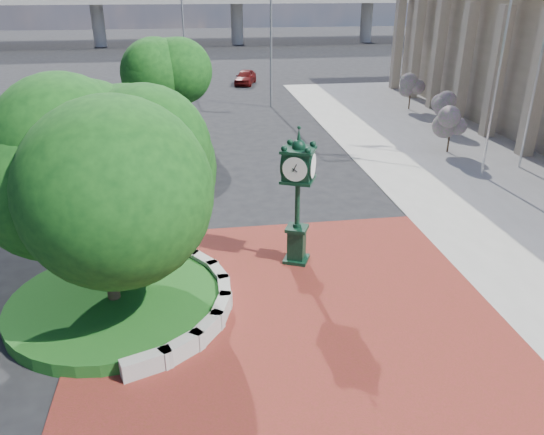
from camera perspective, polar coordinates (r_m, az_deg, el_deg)
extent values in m
plane|color=black|center=(16.46, 1.22, -8.31)|extent=(200.00, 200.00, 0.00)
cube|color=maroon|center=(15.63, 1.85, -10.20)|extent=(12.00, 12.00, 0.04)
cube|color=#9E9B93|center=(13.76, -13.33, -15.13)|extent=(1.29, 0.76, 0.54)
cube|color=#9E9B93|center=(14.06, -9.65, -13.78)|extent=(1.20, 1.04, 0.54)
cube|color=#9E9B93|center=(14.61, -6.95, -11.94)|extent=(1.00, 1.22, 0.54)
cube|color=#9E9B93|center=(15.33, -5.45, -9.92)|extent=(0.71, 1.30, 0.54)
cube|color=#9E9B93|center=(16.14, -5.14, -7.99)|extent=(0.35, 1.25, 0.54)
cube|color=#9E9B93|center=(16.96, -5.87, -6.31)|extent=(0.71, 1.30, 0.54)
cube|color=#9E9B93|center=(17.71, -7.42, -4.98)|extent=(1.00, 1.22, 0.54)
cube|color=#9E9B93|center=(18.34, -9.60, -4.04)|extent=(1.20, 1.04, 0.54)
cube|color=#9E9B93|center=(18.81, -12.20, -3.52)|extent=(1.29, 0.76, 0.54)
cylinder|color=#134415|center=(16.37, -16.50, -8.80)|extent=(6.10, 6.10, 0.40)
cylinder|color=#9E9B93|center=(84.81, -18.17, 19.11)|extent=(1.80, 1.80, 6.00)
cylinder|color=#9E9B93|center=(84.20, -3.79, 20.14)|extent=(1.80, 1.80, 6.00)
cylinder|color=#9E9B93|center=(88.25, 10.11, 20.03)|extent=(1.80, 1.80, 6.00)
cylinder|color=#38281C|center=(15.92, -16.87, -6.12)|extent=(0.36, 0.36, 2.17)
sphere|color=#103D12|center=(14.82, -18.09, 2.77)|extent=(5.20, 5.20, 5.20)
cylinder|color=#38281C|center=(32.67, -11.30, 9.76)|extent=(0.36, 0.36, 1.92)
sphere|color=#103D12|center=(32.20, -11.64, 13.69)|extent=(4.40, 4.40, 4.40)
cube|color=black|center=(18.26, 2.62, -4.53)|extent=(1.04, 1.04, 0.16)
cube|color=black|center=(17.97, 2.66, -2.82)|extent=(0.72, 0.72, 1.08)
cube|color=black|center=(17.72, 2.70, -1.17)|extent=(0.91, 0.91, 0.12)
cylinder|color=black|center=(17.36, 2.75, 1.50)|extent=(0.17, 0.17, 1.67)
cube|color=black|center=(16.89, 2.84, 5.70)|extent=(1.17, 1.17, 0.89)
cylinder|color=white|center=(16.46, 2.48, 5.21)|extent=(0.74, 0.38, 0.79)
cylinder|color=white|center=(17.32, 3.19, 6.16)|extent=(0.74, 0.38, 0.79)
cylinder|color=white|center=(16.99, 1.31, 5.84)|extent=(0.38, 0.74, 0.79)
cylinder|color=white|center=(16.80, 4.39, 5.55)|extent=(0.38, 0.74, 0.79)
sphere|color=black|center=(16.70, 2.89, 7.69)|extent=(0.43, 0.43, 0.43)
cone|color=black|center=(16.61, 2.91, 8.76)|extent=(0.18, 0.18, 0.49)
imported|color=#510C0B|center=(50.65, -2.88, 14.85)|extent=(2.63, 4.17, 1.32)
cylinder|color=silver|center=(27.05, 23.08, 13.42)|extent=(0.11, 0.11, 9.31)
cylinder|color=silver|center=(29.21, 26.74, 14.07)|extent=(0.12, 0.12, 9.92)
cylinder|color=slate|center=(40.47, -0.10, 18.11)|extent=(0.16, 0.16, 9.14)
cylinder|color=slate|center=(54.56, -9.55, 20.00)|extent=(0.18, 0.18, 10.34)
cylinder|color=#38281C|center=(31.39, 18.45, 7.71)|extent=(0.10, 0.10, 1.20)
sphere|color=#AF57A1|center=(31.15, 18.69, 9.47)|extent=(1.20, 1.20, 1.20)
cylinder|color=#38281C|center=(36.34, 17.62, 9.95)|extent=(0.10, 0.10, 1.20)
sphere|color=#AF57A1|center=(36.13, 17.82, 11.48)|extent=(1.20, 1.20, 1.20)
cylinder|color=#38281C|center=(41.59, 14.56, 11.99)|extent=(0.10, 0.10, 1.20)
sphere|color=#AF57A1|center=(41.40, 14.71, 13.34)|extent=(1.20, 1.20, 1.20)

